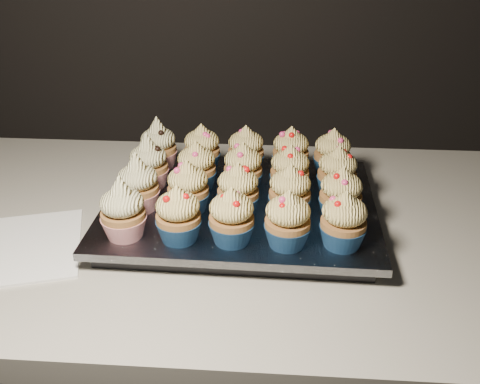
{
  "coord_description": "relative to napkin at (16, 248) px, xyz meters",
  "views": [
    {
      "loc": [
        0.21,
        0.97,
        1.34
      ],
      "look_at": [
        0.16,
        1.7,
        0.95
      ],
      "focal_mm": 40.0,
      "sensor_mm": 36.0,
      "label": 1
    }
  ],
  "objects": [
    {
      "name": "cupcake_4",
      "position": [
        0.47,
        -0.01,
        0.07
      ],
      "size": [
        0.06,
        0.06,
        0.08
      ],
      "color": "navy",
      "rests_on": "foil_lining"
    },
    {
      "name": "cupcake_17",
      "position": [
        0.32,
        0.22,
        0.07
      ],
      "size": [
        0.06,
        0.06,
        0.08
      ],
      "color": "navy",
      "rests_on": "foil_lining"
    },
    {
      "name": "cupcake_3",
      "position": [
        0.39,
        -0.01,
        0.07
      ],
      "size": [
        0.06,
        0.06,
        0.08
      ],
      "color": "navy",
      "rests_on": "foil_lining"
    },
    {
      "name": "cupcake_7",
      "position": [
        0.32,
        0.07,
        0.07
      ],
      "size": [
        0.06,
        0.06,
        0.08
      ],
      "color": "navy",
      "rests_on": "foil_lining"
    },
    {
      "name": "cupcake_2",
      "position": [
        0.32,
        -0.01,
        0.07
      ],
      "size": [
        0.06,
        0.06,
        0.08
      ],
      "color": "navy",
      "rests_on": "foil_lining"
    },
    {
      "name": "foil_lining",
      "position": [
        0.32,
        0.11,
        0.03
      ],
      "size": [
        0.43,
        0.33,
        0.01
      ],
      "primitive_type": "cube",
      "rotation": [
        0.0,
        0.0,
        -0.02
      ],
      "color": "silver",
      "rests_on": "baking_tray"
    },
    {
      "name": "napkin",
      "position": [
        0.0,
        0.0,
        0.0
      ],
      "size": [
        0.23,
        0.23,
        0.0
      ],
      "primitive_type": "cube",
      "rotation": [
        0.0,
        0.0,
        0.29
      ],
      "color": "white",
      "rests_on": "worktop"
    },
    {
      "name": "cupcake_10",
      "position": [
        0.17,
        0.15,
        0.07
      ],
      "size": [
        0.06,
        0.06,
        0.1
      ],
      "color": "#A91725",
      "rests_on": "foil_lining"
    },
    {
      "name": "worktop",
      "position": [
        0.16,
        0.11,
        -0.02
      ],
      "size": [
        2.44,
        0.64,
        0.04
      ],
      "primitive_type": "cube",
      "color": "beige",
      "rests_on": "cabinet"
    },
    {
      "name": "cupcake_19",
      "position": [
        0.47,
        0.21,
        0.07
      ],
      "size": [
        0.06,
        0.06,
        0.08
      ],
      "color": "navy",
      "rests_on": "foil_lining"
    },
    {
      "name": "cupcake_16",
      "position": [
        0.25,
        0.22,
        0.07
      ],
      "size": [
        0.06,
        0.06,
        0.08
      ],
      "color": "navy",
      "rests_on": "foil_lining"
    },
    {
      "name": "cupcake_6",
      "position": [
        0.25,
        0.07,
        0.07
      ],
      "size": [
        0.06,
        0.06,
        0.08
      ],
      "color": "navy",
      "rests_on": "foil_lining"
    },
    {
      "name": "cupcake_15",
      "position": [
        0.17,
        0.22,
        0.07
      ],
      "size": [
        0.06,
        0.06,
        0.1
      ],
      "color": "#A91725",
      "rests_on": "foil_lining"
    },
    {
      "name": "baking_tray",
      "position": [
        0.32,
        0.11,
        0.01
      ],
      "size": [
        0.39,
        0.3,
        0.02
      ],
      "primitive_type": "cube",
      "rotation": [
        0.0,
        0.0,
        -0.02
      ],
      "color": "black",
      "rests_on": "worktop"
    },
    {
      "name": "cupcake_14",
      "position": [
        0.47,
        0.14,
        0.07
      ],
      "size": [
        0.06,
        0.06,
        0.08
      ],
      "color": "navy",
      "rests_on": "foil_lining"
    },
    {
      "name": "cupcake_1",
      "position": [
        0.25,
        -0.01,
        0.07
      ],
      "size": [
        0.06,
        0.06,
        0.08
      ],
      "color": "navy",
      "rests_on": "foil_lining"
    },
    {
      "name": "cupcake_8",
      "position": [
        0.4,
        0.07,
        0.07
      ],
      "size": [
        0.06,
        0.06,
        0.08
      ],
      "color": "navy",
      "rests_on": "foil_lining"
    },
    {
      "name": "cupcake_12",
      "position": [
        0.32,
        0.15,
        0.07
      ],
      "size": [
        0.06,
        0.06,
        0.08
      ],
      "color": "navy",
      "rests_on": "foil_lining"
    },
    {
      "name": "cupcake_5",
      "position": [
        0.17,
        0.07,
        0.07
      ],
      "size": [
        0.06,
        0.06,
        0.1
      ],
      "color": "#A91725",
      "rests_on": "foil_lining"
    },
    {
      "name": "cupcake_0",
      "position": [
        0.17,
        -0.0,
        0.07
      ],
      "size": [
        0.06,
        0.06,
        0.1
      ],
      "color": "#A91725",
      "rests_on": "foil_lining"
    },
    {
      "name": "cupcake_11",
      "position": [
        0.25,
        0.15,
        0.07
      ],
      "size": [
        0.06,
        0.06,
        0.08
      ],
      "color": "navy",
      "rests_on": "foil_lining"
    },
    {
      "name": "cupcake_9",
      "position": [
        0.47,
        0.07,
        0.07
      ],
      "size": [
        0.06,
        0.06,
        0.08
      ],
      "color": "navy",
      "rests_on": "foil_lining"
    },
    {
      "name": "cupcake_13",
      "position": [
        0.4,
        0.14,
        0.07
      ],
      "size": [
        0.06,
        0.06,
        0.08
      ],
      "color": "navy",
      "rests_on": "foil_lining"
    },
    {
      "name": "cupcake_18",
      "position": [
        0.4,
        0.22,
        0.07
      ],
      "size": [
        0.06,
        0.06,
        0.08
      ],
      "color": "navy",
      "rests_on": "foil_lining"
    }
  ]
}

